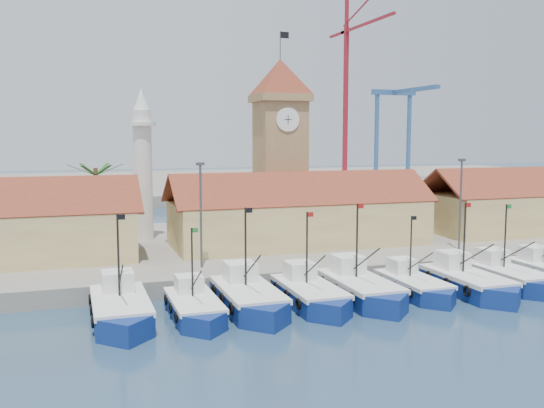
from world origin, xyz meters
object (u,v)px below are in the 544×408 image
object	(u,v)px
boat_0	(121,311)
boat_5	(415,287)
clock_tower	(280,143)
minaret	(143,164)

from	to	relation	value
boat_0	boat_5	world-z (taller)	boat_0
clock_tower	boat_5	bearing A→B (deg)	-81.39
boat_0	minaret	xyz separation A→B (m)	(4.47, 24.90, 8.92)
boat_0	boat_5	bearing A→B (deg)	-0.38
boat_0	minaret	distance (m)	26.82
boat_5	boat_0	bearing A→B (deg)	179.62
boat_0	boat_5	xyz separation A→B (m)	(22.96, -0.15, -0.11)
boat_5	minaret	size ratio (longest dim) A/B	0.55
minaret	boat_5	bearing A→B (deg)	-53.57
clock_tower	minaret	distance (m)	15.30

